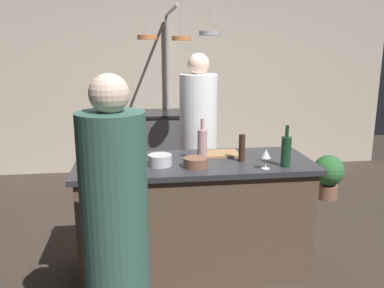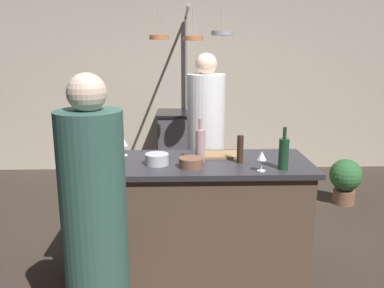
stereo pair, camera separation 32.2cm
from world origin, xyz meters
name	(u,v)px [view 1 (the left image)]	position (x,y,z in m)	size (l,w,h in m)	color
ground_plane	(194,267)	(0.00, 0.00, 0.00)	(9.00, 9.00, 0.00)	#382D26
back_wall	(167,79)	(0.00, 2.85, 1.30)	(6.40, 0.16, 2.60)	#BCAD99
kitchen_island	(195,216)	(0.00, 0.00, 0.45)	(1.80, 0.72, 0.90)	brown
stove_range	(170,144)	(0.00, 2.45, 0.45)	(0.80, 0.64, 0.89)	#47474C
chef	(198,148)	(0.15, 0.84, 0.79)	(0.36, 0.36, 1.70)	white
bar_stool_left	(120,272)	(-0.56, -0.62, 0.38)	(0.28, 0.28, 0.68)	#4C4C51
guest_left	(116,242)	(-0.55, -0.97, 0.76)	(0.34, 0.34, 1.63)	#33594C
overhead_pot_rack	(175,56)	(0.03, 1.90, 1.64)	(0.87, 1.50, 2.17)	gray
potted_plant	(328,174)	(1.77, 1.34, 0.30)	(0.36, 0.36, 0.52)	brown
cutting_board	(219,154)	(0.22, 0.16, 0.91)	(0.32, 0.22, 0.02)	#997047
pepper_mill	(242,148)	(0.35, -0.05, 1.01)	(0.05, 0.05, 0.21)	#382319
wine_bottle_rose	(202,145)	(0.06, 0.00, 1.03)	(0.07, 0.07, 0.33)	#B78C8E
wine_bottle_green	(286,151)	(0.64, -0.22, 1.02)	(0.07, 0.07, 0.31)	#193D23
wine_bottle_red	(90,147)	(-0.78, 0.09, 1.01)	(0.07, 0.07, 0.30)	#143319
wine_glass_near_left_guest	(92,155)	(-0.75, -0.09, 1.01)	(0.07, 0.07, 0.15)	silver
wine_glass_by_chef	(123,145)	(-0.54, 0.18, 1.01)	(0.07, 0.07, 0.15)	silver
wine_glass_near_right_guest	(266,155)	(0.47, -0.26, 1.01)	(0.07, 0.07, 0.15)	silver
mixing_bowl_steel	(160,160)	(-0.27, -0.07, 0.94)	(0.17, 0.17, 0.08)	#B7B7BC
mixing_bowl_wooden	(196,163)	(-0.01, -0.16, 0.94)	(0.18, 0.18, 0.07)	brown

